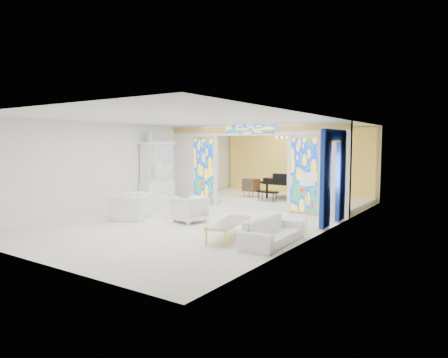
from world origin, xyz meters
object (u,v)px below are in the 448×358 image
Objects in this scene: armchair_left at (133,206)px; sofa at (273,231)px; coffee_table at (229,223)px; tv_console at (251,185)px; china_cabinet at (157,175)px; armchair_right at (189,209)px; grand_piano at (290,181)px.

sofa is (4.98, -0.37, -0.09)m from armchair_left.
tv_console is (-2.75, 5.85, 0.27)m from coffee_table.
china_cabinet is 3.82m from tv_console.
china_cabinet is 3.55m from armchair_right.
grand_piano reaches higher than coffee_table.
grand_piano is (0.74, 5.39, 0.45)m from armchair_right.
armchair_left is at bearing -60.31° from armchair_right.
armchair_right is at bearing -31.15° from china_cabinet.
china_cabinet is at bearing 179.80° from armchair_left.
china_cabinet is at bearing 64.11° from sofa.
coffee_table is (3.83, -0.48, -0.01)m from armchair_left.
coffee_table is 6.57m from grand_piano.
tv_console reaches higher than coffee_table.
china_cabinet is 3.16× the size of armchair_right.
armchair_right is 4.87m from tv_console.
armchair_right reaches higher than sofa.
armchair_left is 1.86m from armchair_right.
china_cabinet reaches higher than sofa.
coffee_table is 0.77× the size of grand_piano.
armchair_left is 1.64× the size of tv_console.
coffee_table is at bearing -50.88° from tv_console.
coffee_table is (2.06, -1.03, -0.01)m from armchair_right.
armchair_left is 3.86m from coffee_table.
armchair_right is 1.18× the size of tv_console.
grand_piano is at bearing 44.15° from china_cabinet.
armchair_right is 5.46m from grand_piano.
tv_console is (-0.69, 4.81, 0.26)m from armchair_right.
tv_console reaches higher than armchair_left.
sofa is 1.16m from coffee_table.
armchair_right is 0.45× the size of coffee_table.
armchair_right is 3.34m from sofa.
armchair_right is 0.42× the size of sofa.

